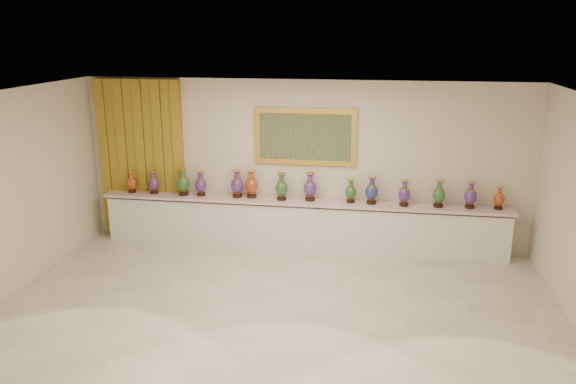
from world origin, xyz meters
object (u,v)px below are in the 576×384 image
vase_0 (132,183)px  vase_1 (154,183)px  counter (301,224)px  vase_2 (183,183)px

vase_0 → vase_1: bearing=0.9°
vase_0 → counter: bearing=0.3°
vase_1 → vase_2: size_ratio=0.85×
counter → vase_0: 3.25m
vase_1 → counter: bearing=0.3°
counter → vase_0: (-3.18, -0.02, 0.64)m
counter → vase_2: 2.28m
vase_1 → vase_2: (0.58, -0.03, 0.03)m
counter → vase_2: size_ratio=14.37×
counter → vase_2: bearing=-179.0°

